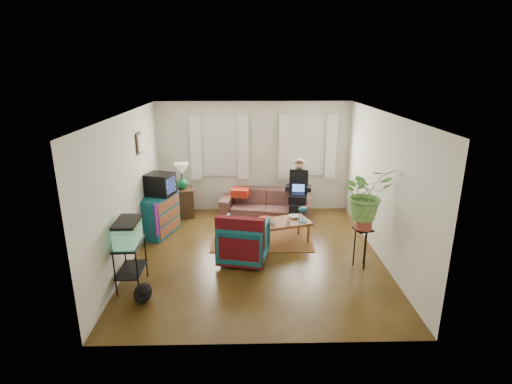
{
  "coord_description": "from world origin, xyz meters",
  "views": [
    {
      "loc": [
        -0.17,
        -6.74,
        3.36
      ],
      "look_at": [
        0.0,
        0.4,
        1.1
      ],
      "focal_mm": 28.0,
      "sensor_mm": 36.0,
      "label": 1
    }
  ],
  "objects_px": {
    "aquarium_stand": "(131,265)",
    "plant_stand": "(361,248)",
    "side_table": "(183,203)",
    "coffee_table": "(282,232)",
    "armchair": "(244,239)",
    "dresser": "(159,215)",
    "sofa": "(266,199)"
  },
  "relations": [
    {
      "from": "armchair",
      "to": "side_table",
      "type": "bearing_deg",
      "value": -45.2
    },
    {
      "from": "side_table",
      "to": "coffee_table",
      "type": "relative_size",
      "value": 0.62
    },
    {
      "from": "sofa",
      "to": "aquarium_stand",
      "type": "relative_size",
      "value": 2.78
    },
    {
      "from": "sofa",
      "to": "armchair",
      "type": "distance_m",
      "value": 2.31
    },
    {
      "from": "aquarium_stand",
      "to": "coffee_table",
      "type": "bearing_deg",
      "value": 31.43
    },
    {
      "from": "dresser",
      "to": "side_table",
      "type": "bearing_deg",
      "value": 90.2
    },
    {
      "from": "aquarium_stand",
      "to": "plant_stand",
      "type": "relative_size",
      "value": 1.05
    },
    {
      "from": "aquarium_stand",
      "to": "coffee_table",
      "type": "relative_size",
      "value": 0.7
    },
    {
      "from": "dresser",
      "to": "armchair",
      "type": "distance_m",
      "value": 2.16
    },
    {
      "from": "dresser",
      "to": "plant_stand",
      "type": "height_order",
      "value": "dresser"
    },
    {
      "from": "plant_stand",
      "to": "coffee_table",
      "type": "bearing_deg",
      "value": 141.03
    },
    {
      "from": "armchair",
      "to": "coffee_table",
      "type": "relative_size",
      "value": 0.78
    },
    {
      "from": "dresser",
      "to": "armchair",
      "type": "relative_size",
      "value": 1.11
    },
    {
      "from": "aquarium_stand",
      "to": "armchair",
      "type": "relative_size",
      "value": 0.89
    },
    {
      "from": "side_table",
      "to": "plant_stand",
      "type": "height_order",
      "value": "plant_stand"
    },
    {
      "from": "side_table",
      "to": "armchair",
      "type": "xyz_separation_m",
      "value": [
        1.42,
        -2.26,
        0.08
      ]
    },
    {
      "from": "aquarium_stand",
      "to": "side_table",
      "type": "bearing_deg",
      "value": 82.34
    },
    {
      "from": "side_table",
      "to": "dresser",
      "type": "relative_size",
      "value": 0.72
    },
    {
      "from": "sofa",
      "to": "side_table",
      "type": "height_order",
      "value": "sofa"
    },
    {
      "from": "coffee_table",
      "to": "armchair",
      "type": "bearing_deg",
      "value": -152.21
    },
    {
      "from": "sofa",
      "to": "side_table",
      "type": "xyz_separation_m",
      "value": [
        -1.92,
        0.0,
        -0.07
      ]
    },
    {
      "from": "armchair",
      "to": "aquarium_stand",
      "type": "bearing_deg",
      "value": 38.43
    },
    {
      "from": "aquarium_stand",
      "to": "plant_stand",
      "type": "distance_m",
      "value": 3.85
    },
    {
      "from": "side_table",
      "to": "coffee_table",
      "type": "distance_m",
      "value": 2.64
    },
    {
      "from": "side_table",
      "to": "armchair",
      "type": "height_order",
      "value": "armchair"
    },
    {
      "from": "plant_stand",
      "to": "side_table",
      "type": "bearing_deg",
      "value": 143.64
    },
    {
      "from": "armchair",
      "to": "plant_stand",
      "type": "relative_size",
      "value": 1.17
    },
    {
      "from": "sofa",
      "to": "dresser",
      "type": "bearing_deg",
      "value": -144.9
    },
    {
      "from": "dresser",
      "to": "armchair",
      "type": "bearing_deg",
      "value": -16.55
    },
    {
      "from": "coffee_table",
      "to": "aquarium_stand",
      "type": "bearing_deg",
      "value": -165.07
    },
    {
      "from": "side_table",
      "to": "plant_stand",
      "type": "bearing_deg",
      "value": -36.36
    },
    {
      "from": "plant_stand",
      "to": "dresser",
      "type": "bearing_deg",
      "value": 158.19
    }
  ]
}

